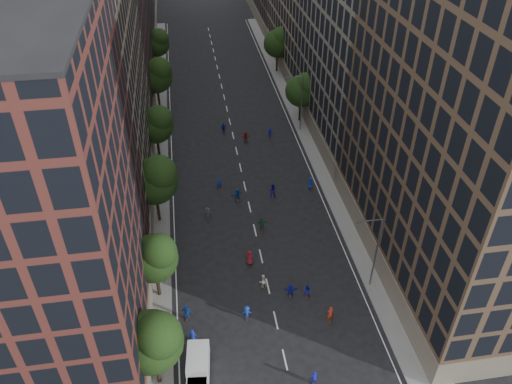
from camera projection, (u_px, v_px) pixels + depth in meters
ground at (237, 152)px, 73.23m from camera, size 240.00×240.00×0.00m
sidewalk_left at (155, 133)px, 77.65m from camera, size 4.00×105.00×0.15m
sidewalk_right at (305, 122)px, 80.59m from camera, size 4.00×105.00×0.15m
bldg_left_a at (37, 206)px, 38.97m from camera, size 14.00×22.00×30.00m
bldg_left_b at (74, 63)px, 56.77m from camera, size 14.00×26.00×34.00m
bldg_left_c at (98, 24)px, 76.77m from camera, size 14.00×20.00×28.00m
bldg_right_a at (475, 113)px, 44.98m from camera, size 14.00×30.00×36.00m
bldg_right_b at (367, 25)px, 68.84m from camera, size 14.00×28.00×33.00m
tree_left_0 at (154, 340)px, 39.70m from camera, size 5.20×5.20×8.83m
tree_left_1 at (155, 257)px, 47.86m from camera, size 4.80×4.80×8.21m
tree_left_2 at (155, 179)px, 56.86m from camera, size 5.60×5.60×9.45m
tree_left_3 at (156, 124)px, 68.28m from camera, size 5.00×5.00×8.58m
tree_left_4 at (157, 75)px, 80.77m from camera, size 5.40×5.40×9.08m
tree_left_5 at (157, 42)px, 93.70m from camera, size 4.80×4.80×8.33m
tree_right_a at (303, 89)px, 77.46m from camera, size 5.00×5.00×8.39m
tree_right_b at (279, 42)px, 93.10m from camera, size 5.20×5.20×8.83m
streetlamp_near at (375, 249)px, 49.23m from camera, size 2.64×0.22×9.06m
streetlamp_far at (300, 100)px, 75.36m from camera, size 2.64×0.22×9.06m
cargo_van at (198, 367)px, 43.12m from camera, size 2.46×4.51×2.31m
skater_0 at (193, 336)px, 46.21m from camera, size 0.77×0.51×1.56m
skater_1 at (314, 378)px, 42.75m from camera, size 0.65×0.49×1.61m
skater_2 at (307, 291)px, 50.70m from camera, size 0.88×0.76×1.54m
skater_3 at (247, 313)px, 48.42m from camera, size 1.06×0.67×1.58m
skater_4 at (187, 312)px, 48.29m from camera, size 1.17×0.77×1.84m
skater_5 at (291, 291)px, 50.71m from camera, size 1.53×0.73×1.58m
skater_6 at (250, 258)px, 54.36m from camera, size 0.99×0.76×1.82m
skater_7 at (330, 314)px, 48.08m from camera, size 0.72×0.51×1.89m
skater_8 at (263, 281)px, 51.66m from camera, size 0.97×0.87×1.64m
skater_9 at (208, 213)px, 60.65m from camera, size 1.08×0.68×1.59m
skater_10 at (262, 224)px, 58.81m from camera, size 1.12×0.53×1.86m
skater_11 at (237, 195)px, 63.43m from camera, size 1.71×0.96×1.76m
skater_12 at (310, 183)px, 65.64m from camera, size 0.96×0.81×1.67m
skater_13 at (219, 184)px, 65.48m from camera, size 0.67×0.49×1.68m
skater_14 at (272, 191)px, 64.05m from camera, size 1.06×0.89×1.93m
skater_15 at (270, 133)px, 76.23m from camera, size 1.04×0.67×1.53m
skater_16 at (224, 129)px, 77.01m from camera, size 1.17×0.76×1.84m
skater_17 at (246, 137)px, 75.28m from camera, size 1.45×0.50×1.55m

